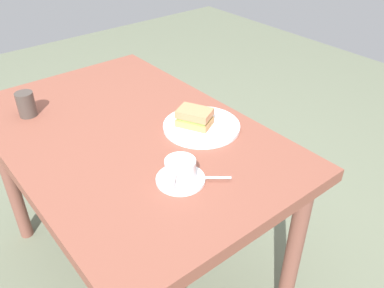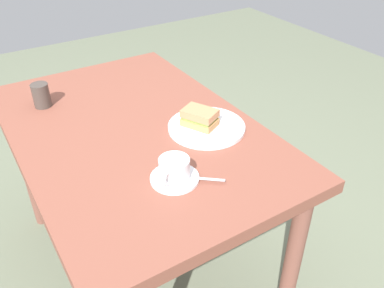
{
  "view_description": "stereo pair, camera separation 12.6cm",
  "coord_description": "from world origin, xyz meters",
  "views": [
    {
      "loc": [
        1.05,
        -0.57,
        1.45
      ],
      "look_at": [
        0.23,
        0.09,
        0.75
      ],
      "focal_mm": 37.77,
      "sensor_mm": 36.0,
      "label": 1
    },
    {
      "loc": [
        1.12,
        -0.46,
        1.45
      ],
      "look_at": [
        0.23,
        0.09,
        0.75
      ],
      "focal_mm": 37.77,
      "sensor_mm": 36.0,
      "label": 2
    }
  ],
  "objects": [
    {
      "name": "coffee_saucer",
      "position": [
        0.33,
        -0.02,
        0.72
      ],
      "size": [
        0.14,
        0.14,
        0.01
      ],
      "primitive_type": "cylinder",
      "color": "white",
      "rests_on": "dining_table"
    },
    {
      "name": "sandwich_front",
      "position": [
        0.13,
        0.19,
        0.76
      ],
      "size": [
        0.14,
        0.12,
        0.06
      ],
      "color": "#BA814C",
      "rests_on": "sandwich_plate"
    },
    {
      "name": "dining_table",
      "position": [
        0.0,
        0.0,
        0.63
      ],
      "size": [
        1.19,
        0.78,
        0.72
      ],
      "color": "brown",
      "rests_on": "ground_plane"
    },
    {
      "name": "sandwich_plate",
      "position": [
        0.14,
        0.21,
        0.73
      ],
      "size": [
        0.27,
        0.27,
        0.01
      ],
      "primitive_type": "cylinder",
      "color": "white",
      "rests_on": "dining_table"
    },
    {
      "name": "drinking_glass",
      "position": [
        -0.32,
        -0.22,
        0.76
      ],
      "size": [
        0.06,
        0.06,
        0.09
      ],
      "primitive_type": "cylinder",
      "color": "#443B35",
      "rests_on": "dining_table"
    },
    {
      "name": "ground_plane",
      "position": [
        0.0,
        0.0,
        0.0
      ],
      "size": [
        6.0,
        6.0,
        0.0
      ],
      "primitive_type": "plane",
      "color": "#646C56"
    },
    {
      "name": "spoon",
      "position": [
        0.38,
        0.04,
        0.73
      ],
      "size": [
        0.07,
        0.08,
        0.01
      ],
      "color": "silver",
      "rests_on": "coffee_saucer"
    },
    {
      "name": "coffee_cup",
      "position": [
        0.33,
        -0.03,
        0.76
      ],
      "size": [
        0.09,
        0.11,
        0.06
      ],
      "color": "white",
      "rests_on": "coffee_saucer"
    }
  ]
}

